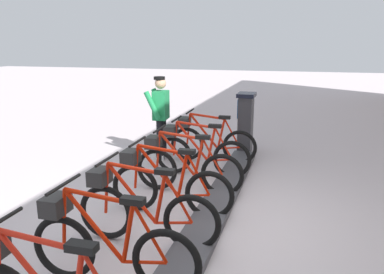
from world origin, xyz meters
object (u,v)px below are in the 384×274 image
object	(u,v)px
bike_docked_0	(209,141)
payment_kiosk	(245,122)
bike_docked_2	(184,166)
worker_near_rack	(161,115)
bike_docked_3	(166,184)
bike_docked_4	(141,209)
bike_docked_1	(198,152)
bike_docked_5	(106,245)

from	to	relation	value
bike_docked_0	payment_kiosk	bearing A→B (deg)	-122.10
bike_docked_0	bike_docked_2	xyz separation A→B (m)	(0.00, 1.64, 0.00)
worker_near_rack	payment_kiosk	bearing A→B (deg)	-148.29
bike_docked_3	bike_docked_4	world-z (taller)	same
bike_docked_2	bike_docked_4	bearing A→B (deg)	90.00
payment_kiosk	bike_docked_1	bearing A→B (deg)	71.72
payment_kiosk	bike_docked_2	xyz separation A→B (m)	(0.57, 2.55, -0.24)
bike_docked_1	worker_near_rack	xyz separation A→B (m)	(0.99, -0.77, 0.48)
bike_docked_0	worker_near_rack	bearing A→B (deg)	3.08
bike_docked_3	worker_near_rack	distance (m)	2.64
payment_kiosk	bike_docked_3	bearing A→B (deg)	80.37
bike_docked_3	bike_docked_5	size ratio (longest dim) A/B	1.00
bike_docked_1	bike_docked_4	world-z (taller)	same
bike_docked_2	worker_near_rack	world-z (taller)	worker_near_rack
bike_docked_3	payment_kiosk	bearing A→B (deg)	-99.63
bike_docked_1	bike_docked_4	xyz separation A→B (m)	(0.00, 2.46, 0.00)
bike_docked_0	bike_docked_3	world-z (taller)	same
bike_docked_5	payment_kiosk	bearing A→B (deg)	-96.51
bike_docked_3	bike_docked_4	size ratio (longest dim) A/B	1.00
bike_docked_5	bike_docked_3	bearing A→B (deg)	-90.00
bike_docked_4	payment_kiosk	bearing A→B (deg)	-97.77
bike_docked_4	worker_near_rack	bearing A→B (deg)	-72.93
bike_docked_2	bike_docked_4	world-z (taller)	same
worker_near_rack	bike_docked_4	bearing A→B (deg)	107.07
bike_docked_0	bike_docked_5	distance (m)	4.10
bike_docked_1	bike_docked_4	bearing A→B (deg)	90.00
bike_docked_2	bike_docked_5	distance (m)	2.46
bike_docked_1	bike_docked_2	size ratio (longest dim) A/B	1.00
bike_docked_3	worker_near_rack	bearing A→B (deg)	-67.63
bike_docked_0	bike_docked_3	size ratio (longest dim) A/B	1.00
bike_docked_5	worker_near_rack	size ratio (longest dim) A/B	1.04
payment_kiosk	bike_docked_5	size ratio (longest dim) A/B	0.74
bike_docked_3	bike_docked_0	bearing A→B (deg)	-90.00
bike_docked_2	bike_docked_3	size ratio (longest dim) A/B	1.00
payment_kiosk	bike_docked_1	distance (m)	1.84
payment_kiosk	bike_docked_3	size ratio (longest dim) A/B	0.74
bike_docked_1	worker_near_rack	distance (m)	1.34
bike_docked_4	bike_docked_2	bearing A→B (deg)	-90.00
bike_docked_2	bike_docked_3	distance (m)	0.82
bike_docked_2	bike_docked_1	bearing A→B (deg)	-90.00
bike_docked_1	bike_docked_2	bearing A→B (deg)	90.00
payment_kiosk	bike_docked_2	world-z (taller)	payment_kiosk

